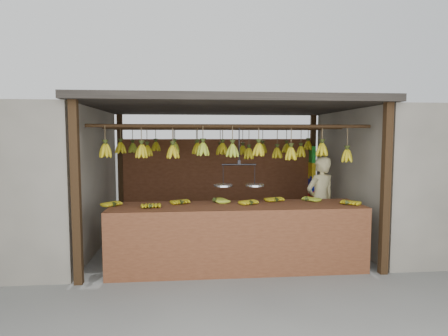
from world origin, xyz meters
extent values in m
plane|color=#5B5B57|center=(0.00, 0.00, 0.00)|extent=(80.00, 80.00, 0.00)
cube|color=black|center=(-2.00, -1.50, 1.15)|extent=(0.10, 0.10, 2.30)
cube|color=black|center=(2.00, -1.50, 1.15)|extent=(0.10, 0.10, 2.30)
cube|color=black|center=(-2.00, 1.50, 1.15)|extent=(0.10, 0.10, 2.30)
cube|color=black|center=(2.00, 1.50, 1.15)|extent=(0.10, 0.10, 2.30)
cube|color=black|center=(0.00, 0.00, 2.35)|extent=(4.30, 3.30, 0.10)
cylinder|color=black|center=(0.00, -1.00, 2.00)|extent=(4.00, 0.05, 0.05)
cylinder|color=black|center=(0.00, 0.00, 2.00)|extent=(4.00, 0.05, 0.05)
cylinder|color=black|center=(0.00, 1.00, 2.00)|extent=(4.00, 0.05, 0.05)
cube|color=#592F1A|center=(0.00, 1.50, 0.90)|extent=(4.00, 0.06, 1.80)
cube|color=slate|center=(-3.60, 0.00, 1.15)|extent=(3.00, 3.00, 2.30)
cube|color=slate|center=(3.60, 0.00, 1.15)|extent=(3.00, 3.00, 2.30)
cube|color=#592F1A|center=(0.06, -1.10, 0.86)|extent=(3.51, 0.78, 0.08)
cube|color=#592F1A|center=(0.06, -1.49, 0.45)|extent=(3.51, 0.04, 0.90)
cube|color=black|center=(-1.60, -1.44, 0.41)|extent=(0.07, 0.07, 0.82)
cube|color=black|center=(1.71, -1.44, 0.41)|extent=(0.07, 0.07, 0.82)
cube|color=black|center=(-1.60, -0.76, 0.41)|extent=(0.07, 0.07, 0.82)
cube|color=black|center=(1.71, -0.76, 0.41)|extent=(0.07, 0.07, 0.82)
ellipsoid|color=#B09D12|center=(-1.61, -1.08, 0.93)|extent=(0.30, 0.29, 0.06)
ellipsoid|color=#B09D12|center=(-1.11, -1.28, 0.93)|extent=(0.21, 0.26, 0.06)
ellipsoid|color=#B09D12|center=(-0.70, -1.02, 0.93)|extent=(0.26, 0.29, 0.06)
ellipsoid|color=#92A523|center=(-0.24, -0.92, 0.93)|extent=(0.28, 0.24, 0.06)
ellipsoid|color=#B09D12|center=(0.26, -1.14, 0.93)|extent=(0.27, 0.30, 0.06)
ellipsoid|color=#B09D12|center=(0.67, -0.94, 0.93)|extent=(0.25, 0.29, 0.06)
ellipsoid|color=#92A523|center=(1.12, -0.94, 0.93)|extent=(0.30, 0.28, 0.06)
ellipsoid|color=#B09D12|center=(1.59, -1.28, 0.93)|extent=(0.30, 0.30, 0.06)
ellipsoid|color=#B09D12|center=(-1.74, -1.03, 1.66)|extent=(0.16, 0.16, 0.28)
ellipsoid|color=#B09D12|center=(-1.26, -0.98, 1.65)|extent=(0.16, 0.16, 0.28)
ellipsoid|color=#B09D12|center=(-0.83, -0.96, 1.64)|extent=(0.16, 0.16, 0.28)
ellipsoid|color=#92A523|center=(-0.41, -1.04, 1.68)|extent=(0.16, 0.16, 0.28)
ellipsoid|color=#92A523|center=(0.00, -1.04, 1.66)|extent=(0.16, 0.16, 0.28)
ellipsoid|color=#B09D12|center=(0.38, -0.99, 1.67)|extent=(0.16, 0.16, 0.28)
ellipsoid|color=#B09D12|center=(0.85, -0.97, 1.61)|extent=(0.16, 0.16, 0.28)
ellipsoid|color=#B09D12|center=(1.31, -0.95, 1.67)|extent=(0.16, 0.16, 0.28)
ellipsoid|color=#B09D12|center=(1.68, -0.99, 1.57)|extent=(0.16, 0.16, 0.28)
ellipsoid|color=#B09D12|center=(-1.72, 0.04, 1.67)|extent=(0.16, 0.16, 0.28)
ellipsoid|color=#B09D12|center=(-1.30, 0.03, 1.62)|extent=(0.16, 0.16, 0.28)
ellipsoid|color=#92A523|center=(-0.86, 0.02, 1.66)|extent=(0.16, 0.16, 0.28)
ellipsoid|color=#B09D12|center=(-0.47, -0.03, 1.66)|extent=(0.16, 0.16, 0.28)
ellipsoid|color=#B09D12|center=(-0.05, 0.02, 1.65)|extent=(0.16, 0.16, 0.28)
ellipsoid|color=#B09D12|center=(0.39, 0.00, 1.57)|extent=(0.16, 0.16, 0.28)
ellipsoid|color=#B09D12|center=(0.88, 0.04, 1.57)|extent=(0.16, 0.16, 0.28)
ellipsoid|color=#B09D12|center=(1.29, 0.01, 1.59)|extent=(0.16, 0.16, 0.28)
ellipsoid|color=#B09D12|center=(1.66, 0.04, 1.60)|extent=(0.16, 0.16, 0.28)
ellipsoid|color=#92A523|center=(-1.68, 1.02, 1.63)|extent=(0.16, 0.16, 0.28)
ellipsoid|color=#B09D12|center=(-1.24, 1.04, 1.66)|extent=(0.16, 0.16, 0.28)
ellipsoid|color=#B09D12|center=(-0.88, 1.03, 1.65)|extent=(0.16, 0.16, 0.28)
ellipsoid|color=#92A523|center=(-0.47, 0.97, 1.60)|extent=(0.16, 0.16, 0.28)
ellipsoid|color=#B09D12|center=(-0.01, 0.98, 1.59)|extent=(0.16, 0.16, 0.28)
ellipsoid|color=#B09D12|center=(0.43, 1.02, 1.58)|extent=(0.16, 0.16, 0.28)
ellipsoid|color=#B09D12|center=(0.82, 1.00, 1.62)|extent=(0.16, 0.16, 0.28)
ellipsoid|color=#B09D12|center=(1.31, 1.03, 1.62)|extent=(0.16, 0.16, 0.28)
ellipsoid|color=#B09D12|center=(1.75, 1.04, 1.67)|extent=(0.16, 0.16, 0.28)
cylinder|color=black|center=(0.09, -1.00, 1.73)|extent=(0.02, 0.02, 0.54)
cylinder|color=black|center=(0.09, -1.00, 1.46)|extent=(0.49, 0.04, 0.02)
cylinder|color=silver|center=(-0.13, -0.99, 1.16)|extent=(0.26, 0.26, 0.02)
cylinder|color=silver|center=(0.32, -1.01, 1.16)|extent=(0.26, 0.26, 0.02)
imported|color=beige|center=(1.60, -0.14, 0.76)|extent=(0.65, 0.54, 1.52)
cube|color=#199926|center=(1.94, 1.35, 1.48)|extent=(0.08, 0.26, 0.34)
cube|color=yellow|center=(1.94, 1.35, 1.14)|extent=(0.08, 0.26, 0.34)
cube|color=#1426BF|center=(1.94, 1.35, 0.86)|extent=(0.08, 0.26, 0.34)
cube|color=red|center=(1.94, 1.35, 0.56)|extent=(0.08, 0.26, 0.34)
camera|label=1|loc=(-0.59, -6.22, 1.86)|focal=30.00mm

